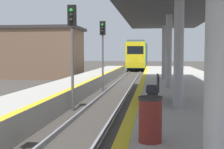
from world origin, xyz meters
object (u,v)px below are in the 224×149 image
object	(u,v)px
trash_bin	(150,119)
bench	(154,87)
train	(138,55)
signal_mid	(72,38)
signal_far	(103,43)

from	to	relation	value
trash_bin	bench	world-z (taller)	bench
train	signal_mid	xyz separation A→B (m)	(-1.25, -37.82, 1.00)
bench	trash_bin	bearing A→B (deg)	-91.34
train	trash_bin	distance (m)	45.30
signal_mid	train	bearing A→B (deg)	88.11
train	bench	world-z (taller)	train
signal_mid	signal_far	world-z (taller)	same
bench	signal_mid	bearing A→B (deg)	148.32
bench	train	bearing A→B (deg)	93.31
train	signal_mid	distance (m)	37.85
bench	signal_far	bearing A→B (deg)	109.95
signal_mid	bench	world-z (taller)	signal_mid
signal_far	trash_bin	bearing A→B (deg)	-77.48
signal_mid	signal_far	size ratio (longest dim) A/B	1.00
train	bench	size ratio (longest dim) A/B	9.82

